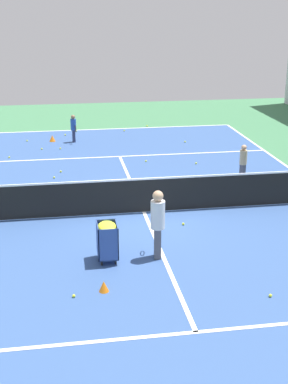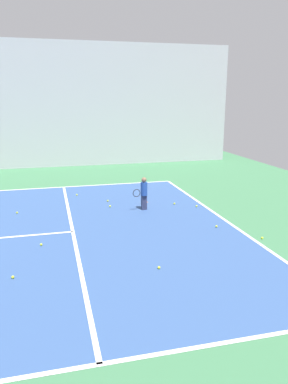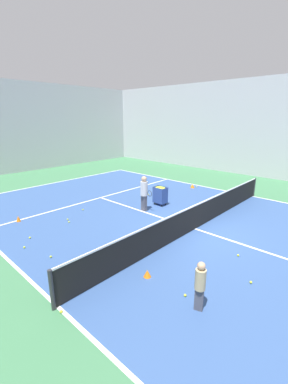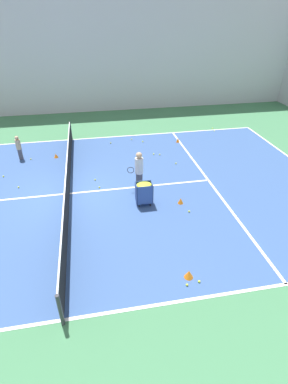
# 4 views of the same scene
# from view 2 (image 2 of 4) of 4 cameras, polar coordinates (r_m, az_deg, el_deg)

# --- Properties ---
(line_baseline_near) EXTENTS (11.98, 0.10, 0.00)m
(line_baseline_near) POSITION_cam_2_polar(r_m,az_deg,el_deg) (12.83, 11.99, -4.02)
(line_baseline_near) COLOR white
(line_baseline_near) RESTS_ON ground
(line_service_near) EXTENTS (11.98, 0.10, 0.00)m
(line_service_near) POSITION_cam_2_polar(r_m,az_deg,el_deg) (11.60, -10.80, -5.96)
(line_service_near) COLOR white
(line_service_near) RESTS_ON ground
(player_near_baseline) EXTENTS (0.26, 0.57, 1.20)m
(player_near_baseline) POSITION_cam_2_polar(r_m,az_deg,el_deg) (13.40, -0.05, 0.11)
(player_near_baseline) COLOR #2D3351
(player_near_baseline) RESTS_ON ground
(training_cone_2) EXTENTS (0.26, 0.26, 0.28)m
(training_cone_2) POSITION_cam_2_polar(r_m,az_deg,el_deg) (14.48, 0.04, -1.04)
(training_cone_2) COLOR orange
(training_cone_2) RESTS_ON ground
(tennis_ball_3) EXTENTS (0.07, 0.07, 0.07)m
(tennis_ball_3) POSITION_cam_2_polar(r_m,az_deg,el_deg) (9.06, 2.29, -11.43)
(tennis_ball_3) COLOR yellow
(tennis_ball_3) RESTS_ON ground
(tennis_ball_4) EXTENTS (0.07, 0.07, 0.07)m
(tennis_ball_4) POSITION_cam_2_polar(r_m,az_deg,el_deg) (11.34, 17.56, -6.69)
(tennis_ball_4) COLOR yellow
(tennis_ball_4) RESTS_ON ground
(tennis_ball_5) EXTENTS (0.07, 0.07, 0.07)m
(tennis_ball_5) POSITION_cam_2_polar(r_m,az_deg,el_deg) (14.02, 8.01, -2.14)
(tennis_ball_5) COLOR yellow
(tennis_ball_5) RESTS_ON ground
(tennis_ball_14) EXTENTS (0.07, 0.07, 0.07)m
(tennis_ball_14) POSITION_cam_2_polar(r_m,az_deg,el_deg) (15.58, -0.35, -0.33)
(tennis_ball_14) COLOR yellow
(tennis_ball_14) RESTS_ON ground
(tennis_ball_15) EXTENTS (0.07, 0.07, 0.07)m
(tennis_ball_15) POSITION_cam_2_polar(r_m,az_deg,el_deg) (13.85, -18.78, -2.99)
(tennis_ball_15) COLOR yellow
(tennis_ball_15) RESTS_ON ground
(tennis_ball_16) EXTENTS (0.07, 0.07, 0.07)m
(tennis_ball_16) POSITION_cam_2_polar(r_m,az_deg,el_deg) (14.26, 4.65, -1.76)
(tennis_ball_16) COLOR yellow
(tennis_ball_16) RESTS_ON ground
(tennis_ball_17) EXTENTS (0.07, 0.07, 0.07)m
(tennis_ball_17) POSITION_cam_2_polar(r_m,az_deg,el_deg) (15.73, -10.19, -0.42)
(tennis_ball_17) COLOR yellow
(tennis_ball_17) RESTS_ON ground
(tennis_ball_21) EXTENTS (0.07, 0.07, 0.07)m
(tennis_ball_21) POSITION_cam_2_polar(r_m,az_deg,el_deg) (9.11, -19.36, -12.14)
(tennis_ball_21) COLOR yellow
(tennis_ball_21) RESTS_ON ground
(tennis_ball_22) EXTENTS (0.07, 0.07, 0.07)m
(tennis_ball_22) POSITION_cam_2_polar(r_m,az_deg,el_deg) (11.97, 10.98, -5.16)
(tennis_ball_22) COLOR yellow
(tennis_ball_22) RESTS_ON ground
(tennis_ball_26) EXTENTS (0.07, 0.07, 0.07)m
(tennis_ball_26) POSITION_cam_2_polar(r_m,az_deg,el_deg) (10.74, -15.40, -7.73)
(tennis_ball_26) COLOR yellow
(tennis_ball_26) RESTS_ON ground
(tennis_ball_28) EXTENTS (0.07, 0.07, 0.07)m
(tennis_ball_28) POSITION_cam_2_polar(r_m,az_deg,el_deg) (14.65, -5.54, -1.35)
(tennis_ball_28) COLOR yellow
(tennis_ball_28) RESTS_ON ground
(tennis_ball_29) EXTENTS (0.07, 0.07, 0.07)m
(tennis_ball_29) POSITION_cam_2_polar(r_m,az_deg,el_deg) (13.93, -5.20, -2.17)
(tennis_ball_29) COLOR yellow
(tennis_ball_29) RESTS_ON ground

